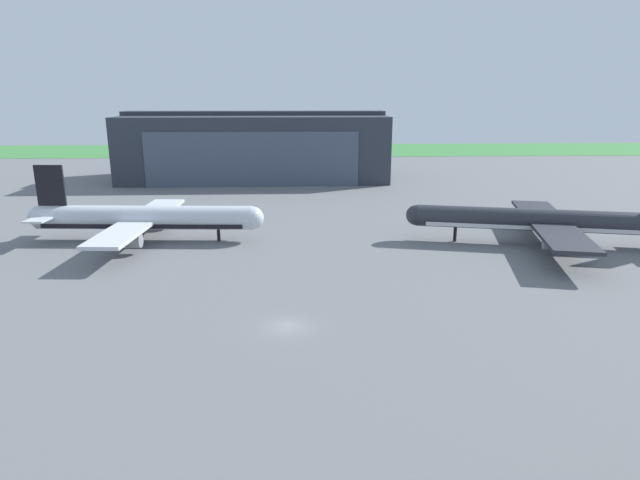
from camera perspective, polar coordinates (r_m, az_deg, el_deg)
The scene contains 5 objects.
ground_plane at distance 58.73m, azimuth -3.50°, elevation -9.17°, with size 440.00×440.00×0.00m, color slate.
grass_field_strip at distance 243.32m, azimuth -2.93°, elevation 9.55°, with size 440.00×56.00×0.08m, color #3D813F.
maintenance_hangar at distance 160.99m, azimuth -6.85°, elevation 9.85°, with size 75.18×31.29×19.56m.
airliner_far_right at distance 95.65m, azimuth -18.16°, elevation 2.20°, with size 40.21×35.19×12.93m.
airliner_far_left at distance 95.19m, azimuth 22.89°, elevation 1.87°, with size 43.61×36.03×12.31m.
Camera 1 is at (1.07, -53.46, 24.29)m, focal length 30.03 mm.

